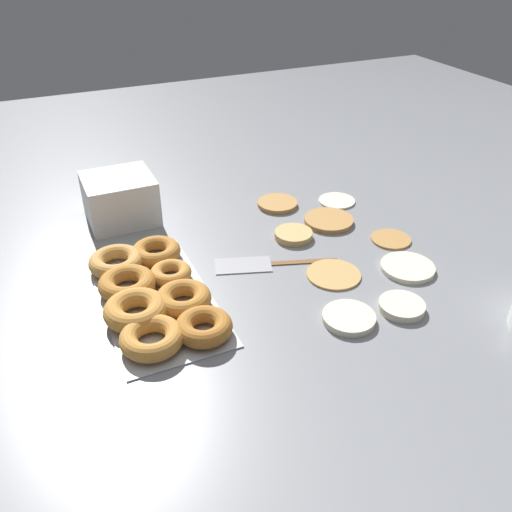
{
  "coord_description": "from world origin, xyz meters",
  "views": [
    {
      "loc": [
        0.85,
        -0.47,
        0.63
      ],
      "look_at": [
        0.01,
        -0.09,
        0.04
      ],
      "focal_mm": 38.0,
      "sensor_mm": 36.0,
      "label": 1
    }
  ],
  "objects": [
    {
      "name": "pancake_1",
      "position": [
        -0.09,
        0.05,
        0.01
      ],
      "size": [
        0.09,
        0.09,
        0.02
      ],
      "primitive_type": "cylinder",
      "color": "tan",
      "rests_on": "ground_plane"
    },
    {
      "name": "pancake_3",
      "position": [
        0.13,
        0.2,
        0.01
      ],
      "size": [
        0.11,
        0.11,
        0.01
      ],
      "primitive_type": "cylinder",
      "color": "beige",
      "rests_on": "ground_plane"
    },
    {
      "name": "pancake_2",
      "position": [
        -0.12,
        0.16,
        0.01
      ],
      "size": [
        0.12,
        0.12,
        0.01
      ],
      "primitive_type": "cylinder",
      "color": "#B27F42",
      "rests_on": "ground_plane"
    },
    {
      "name": "pancake_4",
      "position": [
        0.01,
        0.24,
        0.0
      ],
      "size": [
        0.09,
        0.09,
        0.01
      ],
      "primitive_type": "cylinder",
      "color": "#B27F42",
      "rests_on": "ground_plane"
    },
    {
      "name": "pancake_5",
      "position": [
        -0.25,
        0.08,
        0.01
      ],
      "size": [
        0.1,
        0.1,
        0.01
      ],
      "primitive_type": "cylinder",
      "color": "#B27F42",
      "rests_on": "ground_plane"
    },
    {
      "name": "pancake_0",
      "position": [
        0.08,
        0.05,
        0.0
      ],
      "size": [
        0.11,
        0.11,
        0.01
      ],
      "primitive_type": "cylinder",
      "color": "tan",
      "rests_on": "ground_plane"
    },
    {
      "name": "ground_plane",
      "position": [
        0.0,
        0.0,
        0.0
      ],
      "size": [
        3.0,
        3.0,
        0.0
      ],
      "primitive_type": "plane",
      "color": "gray"
    },
    {
      "name": "spatula",
      "position": [
        -0.02,
        -0.08,
        0.0
      ],
      "size": [
        0.12,
        0.26,
        0.01
      ],
      "rotation": [
        0.0,
        0.0,
        4.39
      ],
      "color": "brown",
      "rests_on": "ground_plane"
    },
    {
      "name": "container_stack",
      "position": [
        -0.34,
        -0.29,
        0.06
      ],
      "size": [
        0.15,
        0.16,
        0.11
      ],
      "color": "white",
      "rests_on": "ground_plane"
    },
    {
      "name": "donut_tray",
      "position": [
        0.02,
        -0.31,
        0.02
      ],
      "size": [
        0.39,
        0.21,
        0.04
      ],
      "color": "#ADAFB5",
      "rests_on": "ground_plane"
    },
    {
      "name": "pancake_6",
      "position": [
        0.22,
        0.0,
        0.01
      ],
      "size": [
        0.1,
        0.1,
        0.01
      ],
      "primitive_type": "cylinder",
      "color": "beige",
      "rests_on": "ground_plane"
    },
    {
      "name": "pancake_7",
      "position": [
        0.23,
        0.11,
        0.01
      ],
      "size": [
        0.09,
        0.09,
        0.01
      ],
      "primitive_type": "cylinder",
      "color": "beige",
      "rests_on": "ground_plane"
    },
    {
      "name": "pancake_8",
      "position": [
        -0.2,
        0.23,
        0.0
      ],
      "size": [
        0.09,
        0.09,
        0.01
      ],
      "primitive_type": "cylinder",
      "color": "beige",
      "rests_on": "ground_plane"
    }
  ]
}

